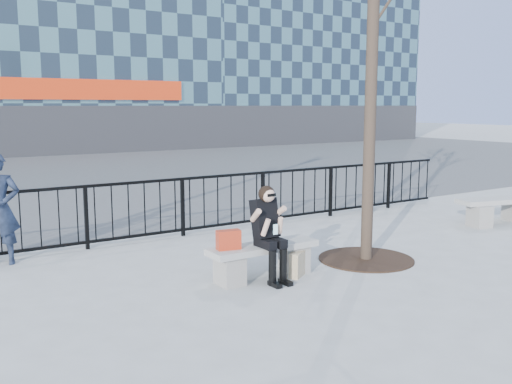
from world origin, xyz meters
TOP-DOWN VIEW (x-y plane):
  - ground at (0.00, 0.00)m, footprint 120.00×120.00m
  - street_surface at (0.00, 15.00)m, footprint 60.00×23.00m
  - railing at (0.00, 3.00)m, footprint 14.00×0.06m
  - tree_grate at (1.90, -0.10)m, footprint 1.50×1.50m
  - bench_main at (0.00, 0.00)m, footprint 1.65×0.46m
  - bench_second at (6.17, 0.48)m, footprint 1.79×0.50m
  - seated_woman at (0.00, -0.16)m, footprint 0.50×0.64m
  - handbag at (-0.55, 0.02)m, footprint 0.35×0.21m
  - shopping_bag at (0.47, -0.20)m, footprint 0.39×0.32m

SIDE VIEW (x-z plane):
  - ground at x=0.00m, z-range 0.00..0.00m
  - street_surface at x=0.00m, z-range 0.00..0.01m
  - tree_grate at x=1.90m, z-range 0.00..0.02m
  - shopping_bag at x=0.47m, z-range 0.00..0.36m
  - bench_main at x=0.00m, z-range 0.06..0.55m
  - bench_second at x=6.17m, z-range 0.06..0.59m
  - railing at x=0.00m, z-range 0.00..1.11m
  - handbag at x=-0.55m, z-range 0.49..0.76m
  - seated_woman at x=0.00m, z-range 0.00..1.34m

